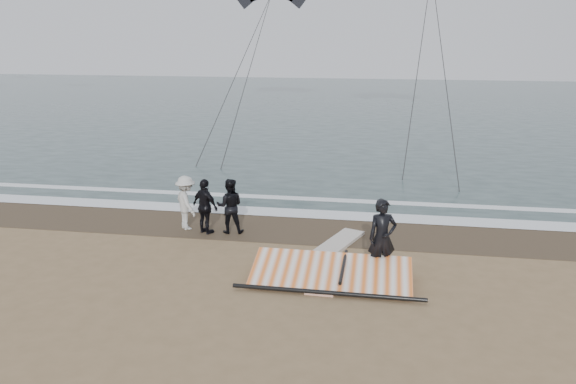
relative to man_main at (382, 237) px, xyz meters
name	(u,v)px	position (x,y,z in m)	size (l,w,h in m)	color
ground	(282,294)	(-2.27, -1.49, -0.98)	(120.00, 120.00, 0.00)	#8C704C
sea	(353,107)	(-2.27, 31.51, -0.97)	(120.00, 54.00, 0.02)	#233838
wet_sand	(306,229)	(-2.27, 3.01, -0.97)	(120.00, 2.80, 0.01)	#4C3D2B
foam_near	(312,214)	(-2.27, 4.41, -0.95)	(120.00, 0.90, 0.01)	white
foam_far	(317,199)	(-2.27, 6.11, -0.95)	(120.00, 0.45, 0.01)	white
man_main	(382,237)	(0.00, 0.00, 0.00)	(0.71, 0.47, 1.96)	black
board_white	(325,273)	(-1.37, -0.28, -0.93)	(0.67, 2.41, 0.10)	silver
board_cream	(337,244)	(-1.22, 1.76, -0.93)	(0.65, 2.42, 0.10)	beige
trio_cluster	(205,205)	(-5.28, 2.32, -0.14)	(2.45, 1.34, 1.69)	black
sail_rig	(329,273)	(-1.26, -0.57, -0.78)	(4.49, 1.94, 0.51)	black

